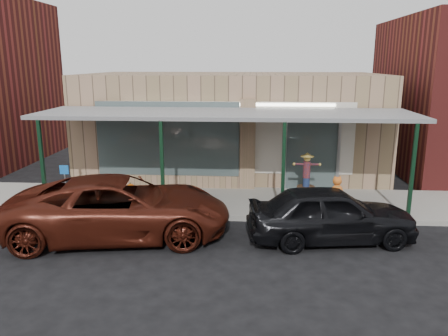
# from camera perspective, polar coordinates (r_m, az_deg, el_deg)

# --- Properties ---
(ground) EXTENTS (120.00, 120.00, 0.00)m
(ground) POSITION_cam_1_polar(r_m,az_deg,el_deg) (11.41, -1.03, -10.44)
(ground) COLOR black
(ground) RESTS_ON ground
(sidewalk) EXTENTS (40.00, 3.20, 0.15)m
(sidewalk) POSITION_cam_1_polar(r_m,az_deg,el_deg) (14.74, 0.18, -4.46)
(sidewalk) COLOR gray
(sidewalk) RESTS_ON ground
(storefront) EXTENTS (12.00, 6.25, 4.20)m
(storefront) POSITION_cam_1_polar(r_m,az_deg,el_deg) (18.74, 1.11, 5.79)
(storefront) COLOR #9B785F
(storefront) RESTS_ON ground
(awning) EXTENTS (12.00, 3.00, 3.04)m
(awning) POSITION_cam_1_polar(r_m,az_deg,el_deg) (14.07, 0.18, 6.93)
(awning) COLOR slate
(awning) RESTS_ON ground
(block_buildings_near) EXTENTS (61.00, 8.00, 8.00)m
(block_buildings_near) POSITION_cam_1_polar(r_m,az_deg,el_deg) (19.63, 7.26, 10.95)
(block_buildings_near) COLOR maroon
(block_buildings_near) RESTS_ON ground
(barrel_scarecrow) EXTENTS (0.93, 0.78, 1.58)m
(barrel_scarecrow) POSITION_cam_1_polar(r_m,az_deg,el_deg) (15.05, 10.67, -1.89)
(barrel_scarecrow) COLOR #4C351E
(barrel_scarecrow) RESTS_ON sidewalk
(barrel_pumpkin) EXTENTS (0.67, 0.67, 0.62)m
(barrel_pumpkin) POSITION_cam_1_polar(r_m,az_deg,el_deg) (14.92, -12.08, -3.36)
(barrel_pumpkin) COLOR #4C351E
(barrel_pumpkin) RESTS_ON sidewalk
(handicap_sign) EXTENTS (0.28, 0.04, 1.37)m
(handicap_sign) POSITION_cam_1_polar(r_m,az_deg,el_deg) (14.64, -20.05, -1.53)
(handicap_sign) COLOR gray
(handicap_sign) RESTS_ON sidewalk
(parked_sedan) EXTENTS (4.59, 2.35, 1.56)m
(parked_sedan) POSITION_cam_1_polar(r_m,az_deg,el_deg) (11.97, 13.78, -5.82)
(parked_sedan) COLOR black
(parked_sedan) RESTS_ON ground
(car_maroon) EXTENTS (6.30, 3.64, 1.65)m
(car_maroon) POSITION_cam_1_polar(r_m,az_deg,el_deg) (12.22, -13.42, -5.02)
(car_maroon) COLOR #48180E
(car_maroon) RESTS_ON ground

